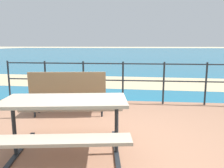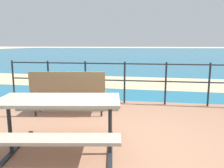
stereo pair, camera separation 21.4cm
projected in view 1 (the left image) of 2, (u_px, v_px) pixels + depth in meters
name	position (u px, v px, depth m)	size (l,w,h in m)	color
ground_plane	(114.00, 149.00, 3.26)	(240.00, 240.00, 0.00)	beige
patio_paving	(114.00, 147.00, 3.26)	(6.40, 5.20, 0.06)	#996B51
sea_water	(134.00, 52.00, 42.44)	(90.00, 90.00, 0.01)	#196B8E
beach_strip	(127.00, 82.00, 8.96)	(54.00, 2.92, 0.01)	tan
picnic_table	(65.00, 113.00, 2.87)	(1.74, 1.64, 0.76)	tan
park_bench	(68.00, 89.00, 4.49)	(1.54, 0.60, 0.91)	#8C704C
railing_fence	(123.00, 78.00, 5.49)	(5.94, 0.04, 1.03)	#1E2328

